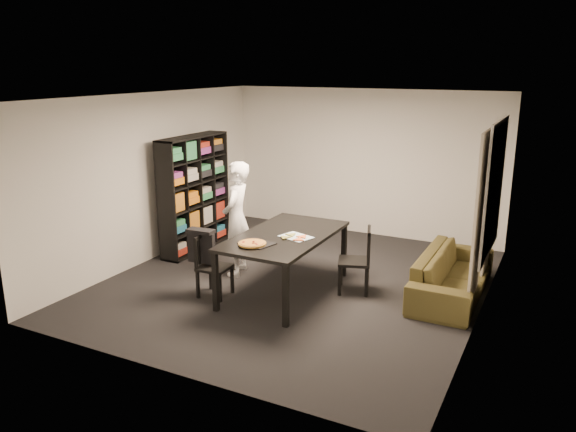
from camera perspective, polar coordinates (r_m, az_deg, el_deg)
The scene contains 16 objects.
room at distance 7.67m, azimuth 0.85°, elevation 2.31°, with size 5.01×5.51×2.61m.
window_pane at distance 7.52m, azimuth 20.27°, elevation 2.65°, with size 0.02×1.40×1.60m, color black.
window_frame at distance 7.52m, azimuth 20.23°, elevation 2.65°, with size 0.03×1.52×1.72m, color white.
curtain_left at distance 7.11m, azimuth 18.80°, elevation -0.83°, with size 0.03×0.70×2.25m, color #BAB19F.
curtain_right at distance 8.11m, azimuth 19.91°, elevation 1.00°, with size 0.03×0.70×2.25m, color #BAB19F.
bookshelf at distance 9.35m, azimuth -9.48°, elevation 2.26°, with size 0.35×1.50×1.90m, color black.
dining_table at distance 7.48m, azimuth -0.35°, elevation -2.42°, with size 1.09×1.97×0.82m.
chair_left at distance 7.56m, azimuth -8.01°, elevation -4.54°, with size 0.41×0.41×0.84m.
chair_right at distance 7.64m, azimuth 7.39°, elevation -4.03°, with size 0.53×0.53×0.90m.
draped_jacket at distance 7.54m, azimuth -8.82°, elevation -2.89°, with size 0.39×0.19×0.46m.
person at distance 8.18m, azimuth -5.25°, elevation -0.27°, with size 0.61×0.40×1.67m, color white.
baking_tray at distance 7.09m, azimuth -3.16°, elevation -2.79°, with size 0.40×0.32×0.01m, color black.
pepperoni_pizza at distance 7.02m, azimuth -3.66°, elevation -2.80°, with size 0.35×0.35×0.03m.
kitchen_towel at distance 7.34m, azimuth 0.82°, elevation -2.14°, with size 0.40×0.30×0.01m, color white.
pizza_slices at distance 7.30m, azimuth 0.64°, elevation -2.15°, with size 0.37×0.31×0.01m, color #BA753A, non-canonical shape.
sofa at distance 7.86m, azimuth 16.38°, elevation -5.68°, with size 2.01×0.79×0.59m, color #403619.
Camera 1 is at (3.28, -6.72, 3.02)m, focal length 35.00 mm.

